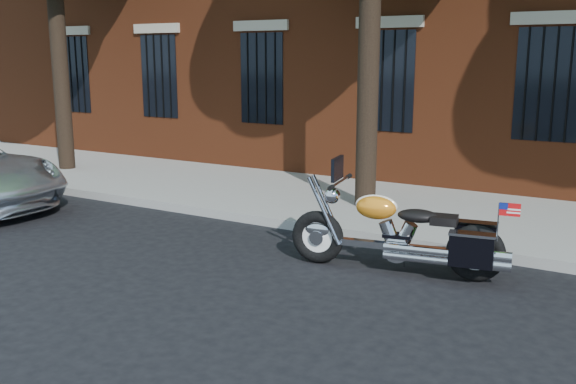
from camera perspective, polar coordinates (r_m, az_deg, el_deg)
The scene contains 4 objects.
ground at distance 9.06m, azimuth -3.52°, elevation -5.37°, with size 120.00×120.00×0.00m, color black.
curb at distance 10.17m, azimuth 0.81°, elevation -2.97°, with size 40.00×0.16×0.15m, color gray.
sidewalk at distance 11.79m, azimuth 5.32°, elevation -0.91°, with size 40.00×3.60×0.15m, color gray.
motorcycle at distance 8.19m, azimuth 10.35°, elevation -3.90°, with size 2.88×1.09×1.44m.
Camera 1 is at (4.84, -7.17, 2.71)m, focal length 40.00 mm.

